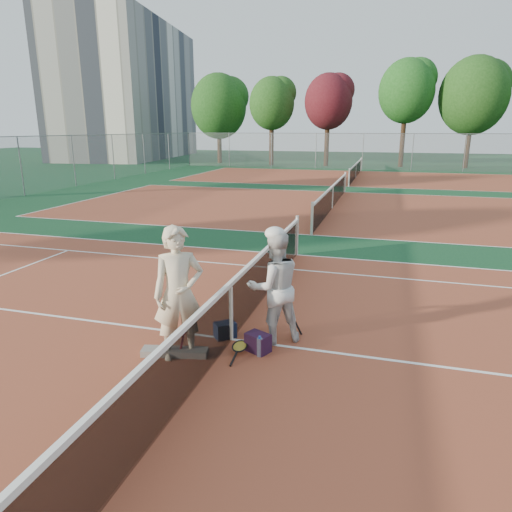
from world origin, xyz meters
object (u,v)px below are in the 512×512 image
Objects in this scene: net_main at (231,311)px; sports_bag_navy at (225,330)px; water_bottle at (260,347)px; racket_black_held at (290,320)px; sports_bag_purple at (258,343)px; player_a at (179,294)px; racket_spare at (240,348)px; player_b at (274,287)px; racket_red at (186,337)px; apartment_block at (129,92)px.

sports_bag_navy is at bearing 159.20° from net_main.
sports_bag_navy is at bearing 147.09° from water_bottle.
sports_bag_purple is (-0.36, -0.70, -0.13)m from racket_black_held.
sports_bag_purple is at bearing 114.98° from water_bottle.
racket_black_held reaches higher than sports_bag_navy.
sports_bag_purple is (0.54, -0.27, -0.36)m from net_main.
player_a is at bearing -125.37° from net_main.
player_a reaches higher than racket_spare.
racket_spare is (-0.40, -0.60, -0.85)m from player_b.
racket_red is at bearing 3.92° from player_b.
player_b is at bearing 10.79° from racket_red.
racket_red is 1.00× the size of racket_spare.
player_a is 3.70× the size of racket_black_held.
water_bottle is (-0.07, -0.62, -0.78)m from player_b.
racket_red is at bearing 109.86° from racket_spare.
net_main is 19.82× the size of racket_black_held.
sports_bag_purple reaches higher than sports_bag_navy.
racket_black_held is 1.63× the size of sports_bag_navy.
apartment_block is 52.96m from racket_red.
net_main is 36.60× the size of water_bottle.
sports_bag_purple is at bearing -64.17° from racket_spare.
racket_spare is at bearing 175.81° from water_bottle.
player_a reaches higher than player_b.
racket_black_held is at bearing -167.28° from player_b.
racket_red reaches higher than sports_bag_purple.
racket_red is (27.50, -44.69, -7.20)m from apartment_block.
water_bottle is at bearing -12.72° from racket_red.
player_a is 2.01m from racket_black_held.
player_b is 6.17× the size of water_bottle.
racket_black_held reaches higher than sports_bag_purple.
racket_spare is (28.28, -44.40, -7.42)m from apartment_block.
player_b is (1.22, 0.96, -0.10)m from player_a.
apartment_block is 11.89× the size of player_b.
apartment_block is at bearing 90.32° from player_a.
net_main is at bearing 34.02° from racket_spare.
apartment_block reaches higher than net_main.
apartment_block reaches higher than sports_bag_navy.
racket_red is (-1.18, -0.88, -0.63)m from player_b.
sports_bag_navy is at bearing 31.80° from player_a.
player_a is 1.30m from racket_spare.
player_b reaches higher than racket_red.
racket_black_held is (0.90, 0.42, -0.23)m from net_main.
sports_bag_purple reaches higher than racket_spare.
player_a is 6.83× the size of water_bottle.
racket_black_held is 1.51× the size of sports_bag_purple.
racket_red is at bearing -126.04° from net_main.
water_bottle is at bearing -35.14° from net_main.
apartment_block reaches higher than player_a.
sports_bag_purple is (-0.14, -0.47, -0.78)m from player_b.
net_main is 18.51× the size of racket_spare.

